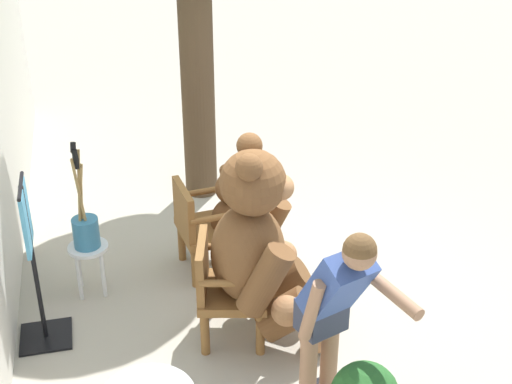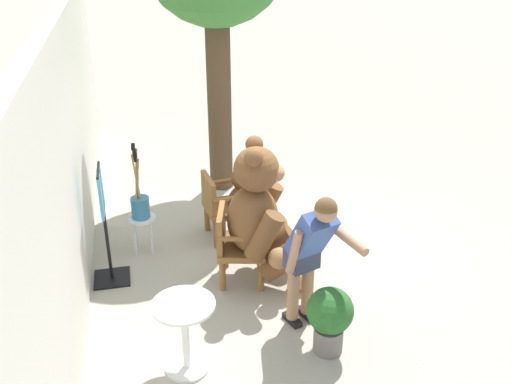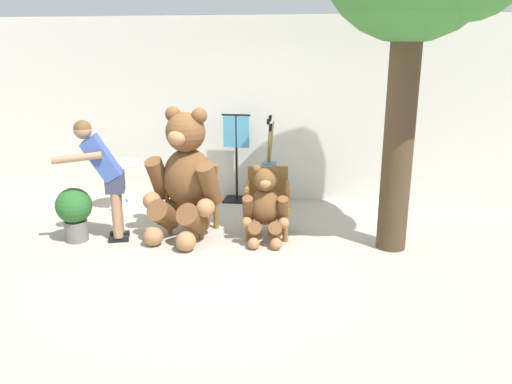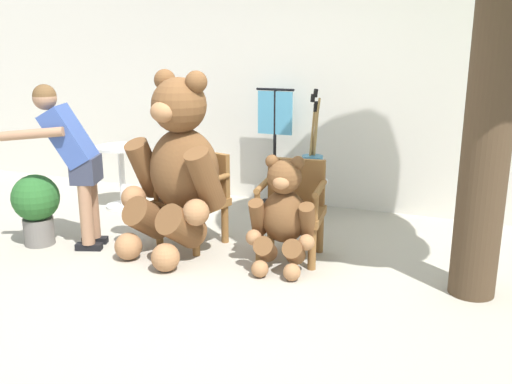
{
  "view_description": "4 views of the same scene",
  "coord_description": "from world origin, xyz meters",
  "px_view_note": "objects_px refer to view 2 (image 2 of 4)",
  "views": [
    {
      "loc": [
        -4.93,
        1.53,
        3.63
      ],
      "look_at": [
        0.3,
        0.25,
        0.83
      ],
      "focal_mm": 50.0,
      "sensor_mm": 36.0,
      "label": 1
    },
    {
      "loc": [
        -5.83,
        1.67,
        3.7
      ],
      "look_at": [
        0.07,
        0.35,
        0.8
      ],
      "focal_mm": 40.0,
      "sensor_mm": 36.0,
      "label": 2
    },
    {
      "loc": [
        1.26,
        -5.37,
        2.33
      ],
      "look_at": [
        0.4,
        0.29,
        0.67
      ],
      "focal_mm": 35.0,
      "sensor_mm": 36.0,
      "label": 3
    },
    {
      "loc": [
        1.96,
        -3.93,
        1.93
      ],
      "look_at": [
        0.17,
        0.61,
        0.58
      ],
      "focal_mm": 40.0,
      "sensor_mm": 36.0,
      "label": 4
    }
  ],
  "objects_px": {
    "wooden_chair_right": "(222,205)",
    "white_stool": "(142,225)",
    "wooden_chair_left": "(237,243)",
    "person_visitor": "(310,248)",
    "clothing_display_stand": "(105,223)",
    "teddy_bear_large": "(261,215)",
    "brush_bucket": "(140,203)",
    "round_side_table": "(185,329)",
    "potted_plant": "(330,316)",
    "teddy_bear_small": "(245,201)"
  },
  "relations": [
    {
      "from": "person_visitor",
      "to": "clothing_display_stand",
      "type": "relative_size",
      "value": 1.11
    },
    {
      "from": "round_side_table",
      "to": "potted_plant",
      "type": "height_order",
      "value": "round_side_table"
    },
    {
      "from": "teddy_bear_large",
      "to": "potted_plant",
      "type": "distance_m",
      "value": 1.44
    },
    {
      "from": "teddy_bear_large",
      "to": "white_stool",
      "type": "bearing_deg",
      "value": 55.14
    },
    {
      "from": "wooden_chair_left",
      "to": "brush_bucket",
      "type": "bearing_deg",
      "value": 49.82
    },
    {
      "from": "white_stool",
      "to": "brush_bucket",
      "type": "height_order",
      "value": "brush_bucket"
    },
    {
      "from": "clothing_display_stand",
      "to": "white_stool",
      "type": "bearing_deg",
      "value": -34.91
    },
    {
      "from": "teddy_bear_small",
      "to": "white_stool",
      "type": "height_order",
      "value": "teddy_bear_small"
    },
    {
      "from": "wooden_chair_right",
      "to": "white_stool",
      "type": "relative_size",
      "value": 1.87
    },
    {
      "from": "white_stool",
      "to": "brush_bucket",
      "type": "xyz_separation_m",
      "value": [
        0.0,
        0.0,
        0.3
      ]
    },
    {
      "from": "teddy_bear_large",
      "to": "teddy_bear_small",
      "type": "height_order",
      "value": "teddy_bear_large"
    },
    {
      "from": "teddy_bear_small",
      "to": "person_visitor",
      "type": "bearing_deg",
      "value": -173.35
    },
    {
      "from": "wooden_chair_right",
      "to": "round_side_table",
      "type": "distance_m",
      "value": 2.39
    },
    {
      "from": "teddy_bear_small",
      "to": "clothing_display_stand",
      "type": "xyz_separation_m",
      "value": [
        -0.68,
        1.69,
        0.24
      ]
    },
    {
      "from": "teddy_bear_small",
      "to": "wooden_chair_left",
      "type": "bearing_deg",
      "value": 163.31
    },
    {
      "from": "teddy_bear_large",
      "to": "brush_bucket",
      "type": "bearing_deg",
      "value": 55.14
    },
    {
      "from": "clothing_display_stand",
      "to": "wooden_chair_right",
      "type": "bearing_deg",
      "value": -64.4
    },
    {
      "from": "wooden_chair_left",
      "to": "teddy_bear_large",
      "type": "height_order",
      "value": "teddy_bear_large"
    },
    {
      "from": "person_visitor",
      "to": "round_side_table",
      "type": "height_order",
      "value": "person_visitor"
    },
    {
      "from": "wooden_chair_right",
      "to": "round_side_table",
      "type": "relative_size",
      "value": 1.19
    },
    {
      "from": "wooden_chair_left",
      "to": "potted_plant",
      "type": "xyz_separation_m",
      "value": [
        -1.37,
        -0.61,
        -0.07
      ]
    },
    {
      "from": "wooden_chair_left",
      "to": "teddy_bear_small",
      "type": "relative_size",
      "value": 0.88
    },
    {
      "from": "person_visitor",
      "to": "wooden_chair_right",
      "type": "bearing_deg",
      "value": 15.03
    },
    {
      "from": "wooden_chair_left",
      "to": "clothing_display_stand",
      "type": "bearing_deg",
      "value": 78.15
    },
    {
      "from": "teddy_bear_large",
      "to": "brush_bucket",
      "type": "distance_m",
      "value": 1.56
    },
    {
      "from": "teddy_bear_large",
      "to": "round_side_table",
      "type": "bearing_deg",
      "value": 142.57
    },
    {
      "from": "teddy_bear_small",
      "to": "wooden_chair_right",
      "type": "bearing_deg",
      "value": 92.51
    },
    {
      "from": "white_stool",
      "to": "round_side_table",
      "type": "bearing_deg",
      "value": -172.48
    },
    {
      "from": "wooden_chair_right",
      "to": "clothing_display_stand",
      "type": "distance_m",
      "value": 1.57
    },
    {
      "from": "teddy_bear_large",
      "to": "brush_bucket",
      "type": "height_order",
      "value": "teddy_bear_large"
    },
    {
      "from": "wooden_chair_right",
      "to": "potted_plant",
      "type": "distance_m",
      "value": 2.41
    },
    {
      "from": "wooden_chair_left",
      "to": "wooden_chair_right",
      "type": "height_order",
      "value": "same"
    },
    {
      "from": "brush_bucket",
      "to": "potted_plant",
      "type": "xyz_separation_m",
      "value": [
        -2.22,
        -1.62,
        -0.26
      ]
    },
    {
      "from": "clothing_display_stand",
      "to": "wooden_chair_left",
      "type": "bearing_deg",
      "value": -101.85
    },
    {
      "from": "wooden_chair_right",
      "to": "teddy_bear_small",
      "type": "relative_size",
      "value": 0.88
    },
    {
      "from": "teddy_bear_small",
      "to": "potted_plant",
      "type": "distance_m",
      "value": 2.37
    },
    {
      "from": "person_visitor",
      "to": "brush_bucket",
      "type": "distance_m",
      "value": 2.4
    },
    {
      "from": "wooden_chair_right",
      "to": "potted_plant",
      "type": "bearing_deg",
      "value": -165.31
    },
    {
      "from": "brush_bucket",
      "to": "teddy_bear_large",
      "type": "bearing_deg",
      "value": -124.86
    },
    {
      "from": "person_visitor",
      "to": "potted_plant",
      "type": "height_order",
      "value": "person_visitor"
    },
    {
      "from": "teddy_bear_large",
      "to": "person_visitor",
      "type": "height_order",
      "value": "teddy_bear_large"
    },
    {
      "from": "wooden_chair_left",
      "to": "clothing_display_stand",
      "type": "distance_m",
      "value": 1.45
    },
    {
      "from": "wooden_chair_left",
      "to": "round_side_table",
      "type": "height_order",
      "value": "wooden_chair_left"
    },
    {
      "from": "wooden_chair_left",
      "to": "round_side_table",
      "type": "relative_size",
      "value": 1.19
    },
    {
      "from": "white_stool",
      "to": "potted_plant",
      "type": "distance_m",
      "value": 2.75
    },
    {
      "from": "wooden_chair_left",
      "to": "person_visitor",
      "type": "relative_size",
      "value": 0.57
    },
    {
      "from": "wooden_chair_right",
      "to": "teddy_bear_large",
      "type": "distance_m",
      "value": 1.09
    },
    {
      "from": "teddy_bear_small",
      "to": "clothing_display_stand",
      "type": "distance_m",
      "value": 1.84
    },
    {
      "from": "teddy_bear_small",
      "to": "brush_bucket",
      "type": "xyz_separation_m",
      "value": [
        -0.12,
        1.3,
        0.18
      ]
    },
    {
      "from": "teddy_bear_small",
      "to": "potted_plant",
      "type": "relative_size",
      "value": 1.43
    }
  ]
}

